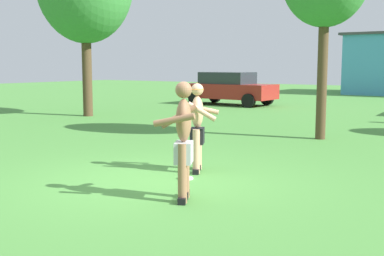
% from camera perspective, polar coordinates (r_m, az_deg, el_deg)
% --- Properties ---
extents(ground_plane, '(80.00, 80.00, 0.00)m').
position_cam_1_polar(ground_plane, '(8.31, -4.59, -6.18)').
color(ground_plane, '#4C8E3D').
extents(player_with_cap, '(0.73, 0.71, 1.62)m').
position_cam_1_polar(player_with_cap, '(8.90, 0.66, 0.48)').
color(player_with_cap, black).
rests_on(player_with_cap, ground_plane).
extents(player_in_gray, '(0.75, 0.77, 1.70)m').
position_cam_1_polar(player_in_gray, '(6.99, -1.03, -1.19)').
color(player_in_gray, black).
rests_on(player_in_gray, ground_plane).
extents(frisbee, '(0.27, 0.27, 0.03)m').
position_cam_1_polar(frisbee, '(8.45, -0.76, -5.82)').
color(frisbee, white).
rests_on(frisbee, ground_plane).
extents(car_red_mid_lot, '(4.35, 2.13, 1.58)m').
position_cam_1_polar(car_red_mid_lot, '(24.00, 4.39, 4.66)').
color(car_red_mid_lot, maroon).
rests_on(car_red_mid_lot, ground_plane).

